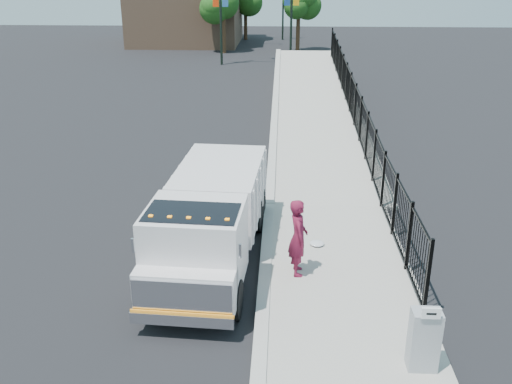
{
  "coord_description": "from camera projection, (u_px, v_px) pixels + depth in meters",
  "views": [
    {
      "loc": [
        0.37,
        -12.81,
        7.33
      ],
      "look_at": [
        -0.34,
        2.0,
        1.34
      ],
      "focal_mm": 40.0,
      "sensor_mm": 36.0,
      "label": 1
    }
  ],
  "objects": [
    {
      "name": "truck",
      "position": [
        210.0,
        217.0,
        14.46
      ],
      "size": [
        2.64,
        7.02,
        2.36
      ],
      "rotation": [
        0.0,
        0.0,
        -0.06
      ],
      "color": "black",
      "rests_on": "ground"
    },
    {
      "name": "ramp",
      "position": [
        317.0,
        115.0,
        29.35
      ],
      "size": [
        3.95,
        24.06,
        3.19
      ],
      "primitive_type": "cube",
      "rotation": [
        0.06,
        0.0,
        0.0
      ],
      "color": "#9E998E",
      "rests_on": "ground"
    },
    {
      "name": "tree_1",
      "position": [
        299.0,
        5.0,
        49.23
      ],
      "size": [
        2.23,
        2.23,
        5.11
      ],
      "color": "#382314",
      "rests_on": "ground"
    },
    {
      "name": "sidewalk",
      "position": [
        349.0,
        314.0,
        12.67
      ],
      "size": [
        3.55,
        12.0,
        0.12
      ],
      "primitive_type": "cube",
      "color": "#9E998E",
      "rests_on": "ground"
    },
    {
      "name": "worker",
      "position": [
        298.0,
        237.0,
        13.89
      ],
      "size": [
        0.54,
        0.76,
        1.96
      ],
      "primitive_type": "imported",
      "rotation": [
        0.0,
        0.0,
        1.67
      ],
      "color": "maroon",
      "rests_on": "sidewalk"
    },
    {
      "name": "building",
      "position": [
        186.0,
        0.0,
        54.28
      ],
      "size": [
        10.0,
        10.0,
        8.0
      ],
      "primitive_type": "cube",
      "color": "#8C664C",
      "rests_on": "ground"
    },
    {
      "name": "iron_fence",
      "position": [
        354.0,
        118.0,
        25.25
      ],
      "size": [
        0.1,
        28.0,
        1.8
      ],
      "primitive_type": "cube",
      "color": "black",
      "rests_on": "ground"
    },
    {
      "name": "arrow_sign",
      "position": [
        431.0,
        313.0,
        10.22
      ],
      "size": [
        0.35,
        0.04,
        0.22
      ],
      "primitive_type": "cube",
      "color": "white",
      "rests_on": "utility_cabinet"
    },
    {
      "name": "tree_0",
      "position": [
        223.0,
        5.0,
        48.04
      ],
      "size": [
        2.87,
        2.87,
        5.44
      ],
      "color": "#382314",
      "rests_on": "ground"
    },
    {
      "name": "light_pole_0",
      "position": [
        225.0,
        5.0,
        42.24
      ],
      "size": [
        3.77,
        0.22,
        8.0
      ],
      "color": "black",
      "rests_on": "ground"
    },
    {
      "name": "light_pole_1",
      "position": [
        288.0,
        4.0,
        43.58
      ],
      "size": [
        3.78,
        0.22,
        8.0
      ],
      "color": "black",
      "rests_on": "ground"
    },
    {
      "name": "ground",
      "position": [
        265.0,
        270.0,
        14.63
      ],
      "size": [
        120.0,
        120.0,
        0.0
      ],
      "primitive_type": "plane",
      "color": "black",
      "rests_on": "ground"
    },
    {
      "name": "curb",
      "position": [
        263.0,
        311.0,
        12.74
      ],
      "size": [
        0.3,
        12.0,
        0.16
      ],
      "primitive_type": "cube",
      "color": "#ADAAA3",
      "rests_on": "ground"
    },
    {
      "name": "utility_cabinet",
      "position": [
        424.0,
        340.0,
        10.7
      ],
      "size": [
        0.55,
        0.4,
        1.25
      ],
      "primitive_type": "cube",
      "color": "gray",
      "rests_on": "sidewalk"
    },
    {
      "name": "debris",
      "position": [
        317.0,
        243.0,
        15.63
      ],
      "size": [
        0.4,
        0.4,
        0.1
      ],
      "primitive_type": "ellipsoid",
      "color": "silver",
      "rests_on": "sidewalk"
    }
  ]
}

